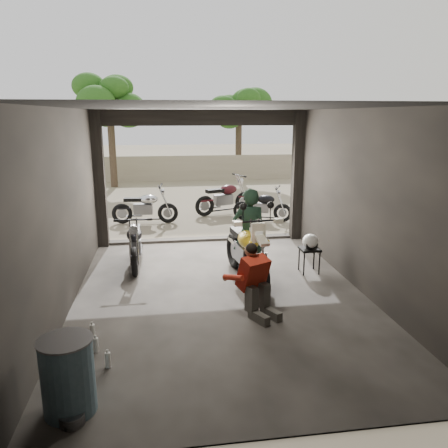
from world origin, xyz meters
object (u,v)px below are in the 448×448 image
object	(u,v)px
stool	(310,252)
main_bike	(246,247)
mechanic	(258,283)
helmet	(310,241)
rider	(249,233)
sign_post	(340,174)
outside_bike_b	(225,195)
oil_drum	(68,377)
outside_bike_a	(145,204)
left_bike	(135,240)
outside_bike_c	(262,204)

from	to	relation	value
stool	main_bike	bearing A→B (deg)	-170.27
mechanic	stool	distance (m)	2.27
helmet	rider	bearing A→B (deg)	-174.82
mechanic	helmet	bearing A→B (deg)	23.25
rider	sign_post	world-z (taller)	sign_post
outside_bike_b	oil_drum	bearing A→B (deg)	140.51
mechanic	outside_bike_a	bearing A→B (deg)	79.64
rider	stool	bearing A→B (deg)	-179.06
mechanic	oil_drum	world-z (taller)	mechanic
left_bike	oil_drum	distance (m)	4.70
left_bike	rider	size ratio (longest dim) A/B	0.95
left_bike	mechanic	distance (m)	3.39
mechanic	stool	world-z (taller)	mechanic
rider	helmet	distance (m)	1.24
oil_drum	helmet	bearing A→B (deg)	43.34
outside_bike_a	sign_post	bearing A→B (deg)	-104.51
stool	oil_drum	xyz separation A→B (m)	(-3.90, -3.70, -0.02)
outside_bike_a	helmet	distance (m)	5.76
main_bike	helmet	distance (m)	1.35
left_bike	outside_bike_c	xyz separation A→B (m)	(3.53, 3.50, -0.04)
outside_bike_c	oil_drum	size ratio (longest dim) A/B	1.82
stool	sign_post	world-z (taller)	sign_post
main_bike	outside_bike_c	size ratio (longest dim) A/B	1.32
mechanic	oil_drum	xyz separation A→B (m)	(-2.46, -1.95, -0.14)
left_bike	outside_bike_c	size ratio (longest dim) A/B	1.07
outside_bike_a	oil_drum	distance (m)	8.38
main_bike	rider	xyz separation A→B (m)	(0.11, 0.25, 0.20)
outside_bike_c	helmet	distance (m)	4.50
rider	helmet	xyz separation A→B (m)	(1.22, -0.04, -0.20)
oil_drum	outside_bike_c	bearing A→B (deg)	64.00
rider	mechanic	xyz separation A→B (m)	(-0.22, -1.78, -0.31)
mechanic	sign_post	xyz separation A→B (m)	(3.20, 4.64, 1.02)
outside_bike_b	sign_post	bearing A→B (deg)	-156.96
stool	mechanic	bearing A→B (deg)	-129.44
main_bike	oil_drum	distance (m)	4.33
outside_bike_b	sign_post	world-z (taller)	sign_post
outside_bike_c	left_bike	bearing A→B (deg)	158.17
main_bike	mechanic	distance (m)	1.53
main_bike	outside_bike_c	xyz separation A→B (m)	(1.41, 4.70, -0.16)
outside_bike_c	stool	world-z (taller)	outside_bike_c
helmet	sign_post	world-z (taller)	sign_post
outside_bike_a	sign_post	xyz separation A→B (m)	(5.12, -1.78, 1.02)
main_bike	stool	xyz separation A→B (m)	(1.33, 0.23, -0.23)
rider	oil_drum	xyz separation A→B (m)	(-2.68, -3.73, -0.45)
main_bike	sign_post	distance (m)	4.48
oil_drum	stool	bearing A→B (deg)	43.47
stool	helmet	distance (m)	0.22
outside_bike_a	outside_bike_b	bearing A→B (deg)	-65.22
stool	helmet	size ratio (longest dim) A/B	1.61
outside_bike_b	helmet	size ratio (longest dim) A/B	5.59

